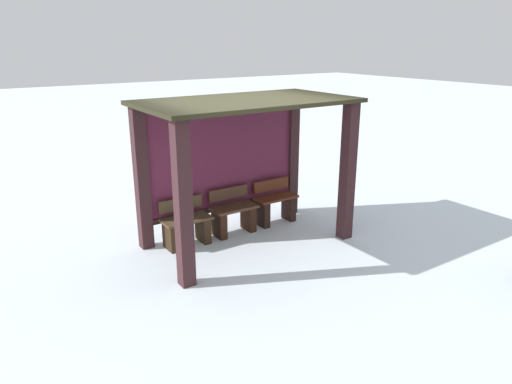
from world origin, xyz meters
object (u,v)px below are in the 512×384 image
object	(u,v)px
bench_right_inside	(275,205)
bench_left_inside	(186,227)
bench_center_inside	(233,215)
bus_shelter	(238,145)

from	to	relation	value
bench_right_inside	bench_left_inside	bearing A→B (deg)	179.94
bench_center_inside	bench_right_inside	bearing A→B (deg)	-0.01
bench_left_inside	bench_center_inside	bearing A→B (deg)	-0.11
bench_left_inside	bench_center_inside	xyz separation A→B (m)	(0.87, -0.00, 0.02)
bus_shelter	bench_right_inside	bearing A→B (deg)	11.87
bus_shelter	bench_left_inside	bearing A→B (deg)	168.01
bench_center_inside	bench_right_inside	size ratio (longest dim) A/B	1.00
bus_shelter	bench_center_inside	distance (m)	1.23
bus_shelter	bench_center_inside	world-z (taller)	bus_shelter
bench_center_inside	bus_shelter	bearing A→B (deg)	-90.00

